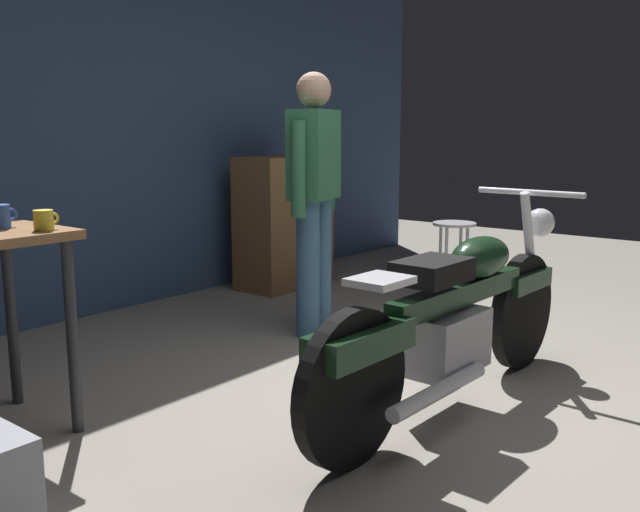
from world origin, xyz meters
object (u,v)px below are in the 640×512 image
at_px(person_standing, 314,192).
at_px(mug_blue_enamel, 0,216).
at_px(mug_yellow_tall, 44,220).
at_px(motorcycle, 455,316).
at_px(wooden_dresser, 284,222).
at_px(shop_stool, 454,241).

xyz_separation_m(person_standing, mug_blue_enamel, (-2.00, 0.08, 0.03)).
height_order(person_standing, mug_yellow_tall, person_standing).
distance_m(motorcycle, wooden_dresser, 2.82).
bearing_deg(motorcycle, shop_stool, 29.78).
bearing_deg(wooden_dresser, mug_blue_enamel, -161.18).
relative_size(person_standing, mug_blue_enamel, 13.94).
xyz_separation_m(motorcycle, person_standing, (0.56, 1.32, 0.48)).
bearing_deg(mug_blue_enamel, wooden_dresser, 18.82).
height_order(motorcycle, mug_yellow_tall, motorcycle).
bearing_deg(mug_blue_enamel, shop_stool, -8.27).
bearing_deg(wooden_dresser, person_standing, -130.40).
relative_size(person_standing, wooden_dresser, 1.52).
distance_m(person_standing, mug_blue_enamel, 2.01).
relative_size(motorcycle, mug_yellow_tall, 19.64).
relative_size(motorcycle, shop_stool, 3.42).
xyz_separation_m(mug_blue_enamel, mug_yellow_tall, (0.08, -0.20, -0.01)).
distance_m(person_standing, mug_yellow_tall, 1.93).
bearing_deg(person_standing, wooden_dresser, -146.38).
xyz_separation_m(shop_stool, wooden_dresser, (-0.26, 1.46, 0.05)).
height_order(wooden_dresser, mug_blue_enamel, wooden_dresser).
bearing_deg(mug_yellow_tall, mug_blue_enamel, 111.83).
relative_size(mug_blue_enamel, mug_yellow_tall, 1.07).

